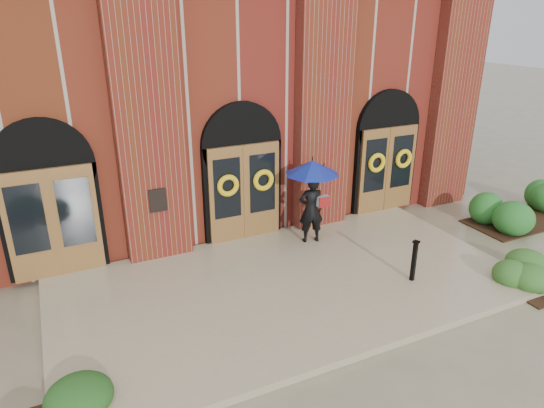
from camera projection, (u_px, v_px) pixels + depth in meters
ground at (293, 291)px, 10.58m from camera, size 90.00×90.00×0.00m
landing at (290, 285)px, 10.68m from camera, size 10.00×5.30×0.15m
church_building at (176, 80)px, 16.65m from camera, size 16.20×12.53×7.00m
man_with_umbrella at (312, 186)px, 12.02m from camera, size 1.61×1.61×2.17m
metal_post at (414, 260)px, 10.57m from camera, size 0.16×0.16×0.95m
hedge_wall_right at (529, 206)px, 14.03m from camera, size 3.38×1.35×0.87m
hedge_front_right at (536, 271)px, 10.84m from camera, size 1.60×1.37×0.57m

